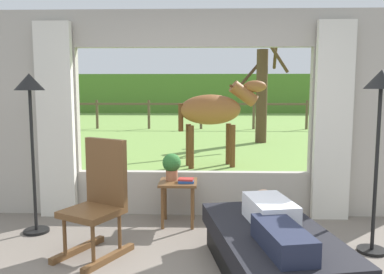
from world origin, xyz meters
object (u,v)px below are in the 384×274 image
(book_stack, at_px, (186,181))
(horse, at_px, (215,110))
(rocking_chair, at_px, (99,199))
(potted_plant, at_px, (172,165))
(floor_lamp_left, at_px, (30,105))
(reclining_person, at_px, (274,220))
(pasture_tree, at_px, (262,93))
(recliner_sofa, at_px, (272,252))
(side_table, at_px, (178,189))
(floor_lamp_right, at_px, (380,106))

(book_stack, bearing_deg, horse, 83.37)
(rocking_chair, distance_m, horse, 4.53)
(potted_plant, relative_size, floor_lamp_left, 0.18)
(horse, bearing_deg, book_stack, -18.57)
(reclining_person, bearing_deg, rocking_chair, 152.19)
(horse, bearing_deg, pasture_tree, 146.19)
(floor_lamp_left, bearing_deg, pasture_tree, 64.45)
(rocking_chair, distance_m, pasture_tree, 8.38)
(recliner_sofa, relative_size, side_table, 3.53)
(potted_plant, relative_size, pasture_tree, 0.10)
(side_table, height_order, book_stack, book_stack)
(floor_lamp_right, distance_m, pasture_tree, 7.79)
(recliner_sofa, height_order, side_table, side_table)
(pasture_tree, bearing_deg, book_stack, -104.56)
(pasture_tree, bearing_deg, rocking_chair, -108.52)
(reclining_person, relative_size, horse, 0.79)
(recliner_sofa, bearing_deg, rocking_chair, 153.82)
(recliner_sofa, xyz_separation_m, book_stack, (-0.79, 1.24, 0.33))
(reclining_person, relative_size, pasture_tree, 0.44)
(reclining_person, distance_m, book_stack, 1.52)
(side_table, xyz_separation_m, floor_lamp_right, (1.97, -0.75, 1.01))
(side_table, bearing_deg, potted_plant, 143.13)
(reclining_person, bearing_deg, book_stack, 110.87)
(rocking_chair, bearing_deg, recliner_sofa, 12.84)
(floor_lamp_right, bearing_deg, potted_plant, 158.34)
(reclining_person, xyz_separation_m, floor_lamp_left, (-2.46, 1.04, 0.90))
(floor_lamp_left, relative_size, floor_lamp_right, 0.99)
(book_stack, xyz_separation_m, floor_lamp_right, (1.87, -0.69, 0.89))
(recliner_sofa, xyz_separation_m, pasture_tree, (1.05, 8.34, 1.24))
(recliner_sofa, distance_m, rocking_chair, 1.69)
(reclining_person, height_order, side_table, reclining_person)
(recliner_sofa, height_order, floor_lamp_left, floor_lamp_left)
(pasture_tree, bearing_deg, reclining_person, -97.14)
(book_stack, relative_size, pasture_tree, 0.06)
(recliner_sofa, distance_m, pasture_tree, 8.50)
(side_table, relative_size, pasture_tree, 0.16)
(side_table, bearing_deg, floor_lamp_right, -20.95)
(recliner_sofa, distance_m, book_stack, 1.51)
(rocking_chair, relative_size, book_stack, 5.95)
(floor_lamp_right, bearing_deg, reclining_person, -150.67)
(reclining_person, distance_m, rocking_chair, 1.67)
(floor_lamp_left, height_order, horse, floor_lamp_left)
(side_table, relative_size, floor_lamp_right, 0.29)
(reclining_person, bearing_deg, side_table, 112.52)
(recliner_sofa, bearing_deg, floor_lamp_left, 147.45)
(side_table, distance_m, horse, 3.57)
(floor_lamp_left, height_order, floor_lamp_right, floor_lamp_right)
(recliner_sofa, height_order, pasture_tree, pasture_tree)
(book_stack, bearing_deg, floor_lamp_right, -20.20)
(rocking_chair, height_order, pasture_tree, pasture_tree)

